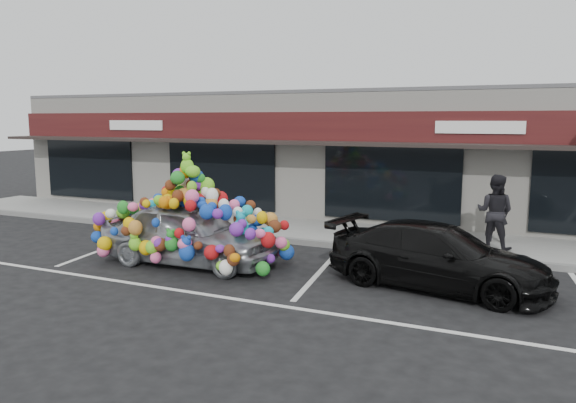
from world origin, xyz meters
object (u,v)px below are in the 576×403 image
at_px(black_sedan, 438,257).
at_px(toy_car, 189,227).
at_px(pedestrian_b, 495,212).
at_px(pedestrian_a, 497,213).

bearing_deg(black_sedan, toy_car, 105.13).
xyz_separation_m(toy_car, black_sedan, (5.62, 0.54, -0.25)).
height_order(black_sedan, pedestrian_b, pedestrian_b).
relative_size(pedestrian_a, pedestrian_b, 0.82).
bearing_deg(pedestrian_a, toy_car, 35.62).
relative_size(toy_car, black_sedan, 1.03).
height_order(toy_car, black_sedan, toy_car).
bearing_deg(toy_car, pedestrian_a, -54.29).
xyz_separation_m(pedestrian_a, pedestrian_b, (0.01, -0.88, 0.17)).
height_order(toy_car, pedestrian_b, toy_car).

